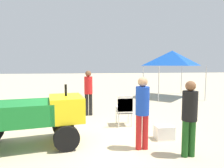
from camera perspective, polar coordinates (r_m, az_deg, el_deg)
ground at (r=5.35m, az=-5.73°, el=-16.37°), size 80.00×80.00×0.00m
utility_cart at (r=5.26m, az=-21.80°, el=-8.13°), size 2.71×1.65×1.50m
stacked_plastic_chairs at (r=6.49m, az=3.56°, el=-6.81°), size 0.48×0.48×1.02m
surfboard_pile at (r=8.80m, az=-27.55°, el=-7.10°), size 2.52×0.68×0.32m
lifeguard_near_left at (r=4.62m, az=21.27°, el=-7.91°), size 0.32×0.32×1.65m
lifeguard_near_center at (r=4.72m, az=8.67°, el=-6.82°), size 0.32×0.32×1.72m
lifeguard_near_right at (r=7.83m, az=-6.76°, el=-1.62°), size 0.32×0.32×1.76m
popup_canopy at (r=12.63m, az=16.83°, el=7.08°), size 2.77×2.77×2.83m
cooler_box at (r=5.69m, az=14.65°, el=-13.22°), size 0.48×0.35×0.36m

